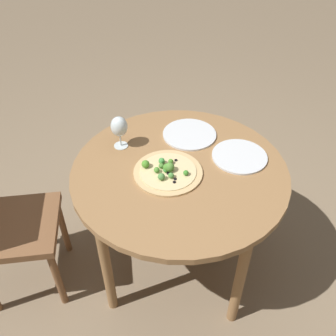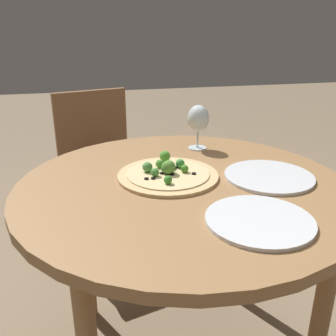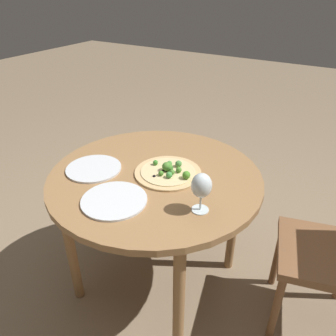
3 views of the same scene
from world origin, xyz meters
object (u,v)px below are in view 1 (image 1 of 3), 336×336
(plate_far, at_px, (239,156))
(plate_near, at_px, (189,134))
(wine_glass, at_px, (119,127))
(chair, at_px, (1,223))
(pizza, at_px, (167,171))

(plate_far, bearing_deg, plate_near, -31.33)
(wine_glass, distance_m, plate_near, 0.37)
(chair, xyz_separation_m, plate_near, (-0.87, -0.48, 0.25))
(wine_glass, height_order, plate_near, wine_glass)
(plate_near, relative_size, plate_far, 1.04)
(wine_glass, xyz_separation_m, plate_far, (-0.58, 0.02, -0.11))
(plate_far, bearing_deg, pizza, 24.76)
(chair, relative_size, wine_glass, 5.04)
(pizza, relative_size, wine_glass, 1.88)
(chair, height_order, plate_far, chair)
(chair, height_order, plate_near, chair)
(chair, distance_m, plate_far, 1.19)
(pizza, bearing_deg, wine_glass, -34.86)
(pizza, xyz_separation_m, wine_glass, (0.25, -0.17, 0.10))
(wine_glass, bearing_deg, chair, 33.12)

